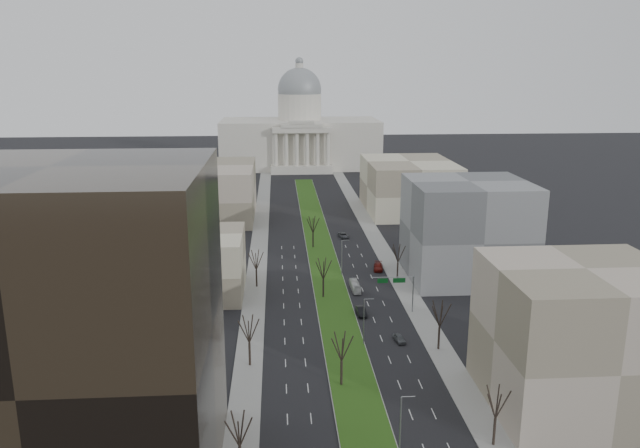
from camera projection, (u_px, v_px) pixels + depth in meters
name	position (u px, v px, depth m)	size (l,w,h in m)	color
ground	(320.00, 247.00, 179.45)	(600.00, 600.00, 0.00)	black
median	(320.00, 248.00, 178.44)	(8.00, 222.03, 0.20)	#999993
sidewalk_left	(256.00, 277.00, 154.09)	(5.00, 330.00, 0.15)	gray
sidewalk_right	(396.00, 274.00, 156.43)	(5.00, 330.00, 0.15)	gray
capitol	(300.00, 135.00, 320.06)	(80.00, 46.00, 55.00)	beige
building_glass_tower	(67.00, 335.00, 73.43)	(34.00, 30.00, 40.00)	black
building_beige_left	(186.00, 264.00, 141.68)	(26.00, 22.00, 14.00)	gray
building_tan_right	(578.00, 338.00, 93.86)	(26.00, 24.00, 22.00)	gray
building_grey_right	(467.00, 230.00, 151.69)	(28.00, 26.00, 24.00)	slate
building_far_left	(210.00, 191.00, 213.56)	(30.00, 40.00, 18.00)	gray
building_far_right	(409.00, 186.00, 223.08)	(30.00, 40.00, 18.00)	gray
tree_left_near	(239.00, 429.00, 78.05)	(5.10, 5.10, 9.18)	black
tree_left_mid	(249.00, 328.00, 106.96)	(5.40, 5.40, 9.72)	black
tree_left_far	(256.00, 259.00, 145.67)	(5.28, 5.28, 9.50)	black
tree_right_near	(497.00, 402.00, 84.20)	(5.16, 5.16, 9.29)	black
tree_right_mid	(440.00, 313.00, 113.09)	(5.52, 5.52, 9.94)	black
tree_right_far	(398.00, 253.00, 151.92)	(5.04, 5.04, 9.07)	black
tree_median_a	(342.00, 346.00, 100.24)	(5.40, 5.40, 9.72)	black
tree_median_b	(323.00, 268.00, 138.91)	(5.40, 5.40, 9.72)	black
tree_median_c	(313.00, 224.00, 177.59)	(5.40, 5.40, 9.72)	black
streetlamp_median_a	(401.00, 426.00, 81.83)	(1.90, 0.20, 9.16)	gray
streetlamp_median_b	(364.00, 321.00, 115.67)	(1.90, 0.20, 9.16)	gray
streetlamp_median_c	(342.00, 257.00, 154.34)	(1.90, 0.20, 9.16)	gray
mast_arm_signs	(400.00, 285.00, 130.53)	(9.12, 0.24, 8.09)	gray
car_grey_near	(399.00, 338.00, 118.00)	(1.57, 3.90, 1.33)	#515559
car_black	(361.00, 311.00, 130.67)	(1.76, 5.04, 1.66)	black
car_red	(378.00, 267.00, 159.48)	(2.28, 5.60, 1.63)	#63120D
car_grey_far	(343.00, 235.00, 189.30)	(2.44, 5.29, 1.47)	#46474D
box_van	(355.00, 286.00, 144.89)	(1.71, 7.33, 2.04)	white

